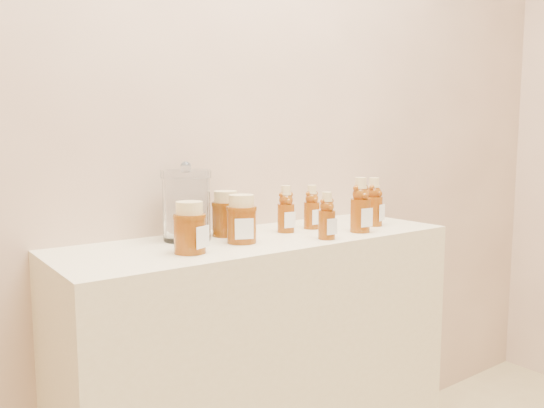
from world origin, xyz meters
TOP-DOWN VIEW (x-y plane):
  - wall_back at (0.00, 1.75)m, footprint 3.50×0.02m
  - display_table at (0.00, 1.55)m, footprint 1.20×0.40m
  - bear_bottle_back_left at (0.11, 1.58)m, footprint 0.07×0.07m
  - bear_bottle_back_mid at (0.21, 1.58)m, footprint 0.06×0.06m
  - bear_bottle_back_right at (0.42, 1.50)m, footprint 0.08×0.08m
  - bear_bottle_front_left at (0.13, 1.42)m, footprint 0.06×0.06m
  - bear_bottle_front_right at (0.29, 1.44)m, footprint 0.07×0.07m
  - honey_jar_left at (-0.28, 1.48)m, footprint 0.11×0.11m
  - honey_jar_back at (-0.08, 1.63)m, footprint 0.11×0.11m
  - honey_jar_front at (-0.10, 1.51)m, footprint 0.11×0.11m
  - glass_canister at (-0.20, 1.64)m, footprint 0.14×0.14m

SIDE VIEW (x-z plane):
  - display_table at x=0.00m, z-range 0.00..0.90m
  - honey_jar_left at x=-0.28m, z-range 0.90..1.03m
  - honey_jar_back at x=-0.08m, z-range 0.90..1.03m
  - honey_jar_front at x=-0.10m, z-range 0.90..1.03m
  - bear_bottle_front_left at x=0.13m, z-range 0.90..1.05m
  - bear_bottle_back_mid at x=0.21m, z-range 0.90..1.06m
  - bear_bottle_back_left at x=0.11m, z-range 0.90..1.06m
  - bear_bottle_back_right at x=0.42m, z-range 0.90..1.08m
  - bear_bottle_front_right at x=0.29m, z-range 0.90..1.09m
  - glass_canister at x=-0.20m, z-range 0.90..1.12m
  - wall_back at x=0.00m, z-range 0.00..2.70m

